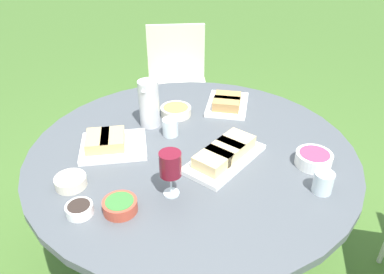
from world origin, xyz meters
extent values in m
plane|color=#446B2B|center=(0.00, 0.00, 0.00)|extent=(40.00, 40.00, 0.00)
cylinder|color=#4C4C51|center=(0.00, 0.00, 0.01)|extent=(0.57, 0.57, 0.02)
cylinder|color=#4C4C51|center=(0.00, 0.00, 0.36)|extent=(0.11, 0.11, 0.69)
cylinder|color=#4C5156|center=(0.00, 0.00, 0.72)|extent=(1.43, 1.43, 0.03)
cube|color=beige|center=(-1.10, -0.55, 0.45)|extent=(0.57, 0.58, 0.04)
cube|color=beige|center=(-1.27, -0.64, 0.68)|extent=(0.22, 0.41, 0.42)
cylinder|color=beige|center=(-0.85, -0.64, 0.22)|extent=(0.03, 0.03, 0.43)
cylinder|color=beige|center=(-1.02, -0.30, 0.22)|extent=(0.03, 0.03, 0.43)
cylinder|color=beige|center=(-1.18, -0.81, 0.22)|extent=(0.03, 0.03, 0.43)
cylinder|color=beige|center=(-1.35, -0.46, 0.22)|extent=(0.03, 0.03, 0.43)
cylinder|color=silver|center=(-0.12, -0.27, 0.85)|extent=(0.10, 0.10, 0.23)
cone|color=silver|center=(-0.07, -0.27, 0.95)|extent=(0.02, 0.02, 0.03)
cylinder|color=silver|center=(0.31, 0.04, 0.74)|extent=(0.06, 0.06, 0.01)
cylinder|color=silver|center=(0.31, 0.04, 0.79)|extent=(0.01, 0.01, 0.08)
cylinder|color=maroon|center=(0.31, 0.04, 0.88)|extent=(0.08, 0.08, 0.09)
cube|color=white|center=(0.03, 0.16, 0.75)|extent=(0.41, 0.29, 0.02)
cube|color=#E0C184|center=(0.11, 0.14, 0.78)|extent=(0.16, 0.15, 0.05)
cube|color=#E0C184|center=(0.03, 0.16, 0.78)|extent=(0.16, 0.15, 0.05)
cube|color=#E0C184|center=(-0.05, 0.18, 0.78)|extent=(0.16, 0.15, 0.05)
cube|color=white|center=(-0.44, 0.02, 0.75)|extent=(0.32, 0.26, 0.02)
cube|color=#B2844C|center=(-0.38, 0.04, 0.78)|extent=(0.12, 0.15, 0.05)
cube|color=#B2844C|center=(-0.44, 0.02, 0.78)|extent=(0.12, 0.15, 0.05)
cube|color=white|center=(0.12, -0.32, 0.75)|extent=(0.35, 0.36, 0.02)
cube|color=tan|center=(0.16, -0.38, 0.78)|extent=(0.18, 0.16, 0.05)
cube|color=tan|center=(0.12, -0.32, 0.78)|extent=(0.18, 0.16, 0.05)
cylinder|color=beige|center=(-0.25, -0.19, 0.76)|extent=(0.15, 0.15, 0.04)
cylinder|color=#E0C147|center=(-0.25, -0.19, 0.77)|extent=(0.13, 0.13, 0.02)
cylinder|color=#B74733|center=(0.46, -0.09, 0.76)|extent=(0.12, 0.12, 0.04)
cylinder|color=#387533|center=(0.46, -0.09, 0.77)|extent=(0.10, 0.10, 0.02)
cylinder|color=white|center=(0.52, -0.21, 0.76)|extent=(0.10, 0.10, 0.04)
cylinder|color=#2D231E|center=(0.52, -0.21, 0.77)|extent=(0.08, 0.08, 0.02)
cylinder|color=white|center=(-0.08, 0.51, 0.77)|extent=(0.15, 0.15, 0.05)
cylinder|color=#D6385B|center=(-0.08, 0.51, 0.78)|extent=(0.12, 0.12, 0.02)
cylinder|color=beige|center=(0.41, -0.33, 0.76)|extent=(0.12, 0.12, 0.04)
cylinder|color=silver|center=(0.41, -0.33, 0.77)|extent=(0.10, 0.10, 0.02)
cylinder|color=silver|center=(-0.07, -0.14, 0.78)|extent=(0.07, 0.07, 0.08)
cylinder|color=silver|center=(0.09, 0.56, 0.78)|extent=(0.07, 0.07, 0.08)
camera|label=1|loc=(1.27, 0.51, 1.66)|focal=35.00mm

